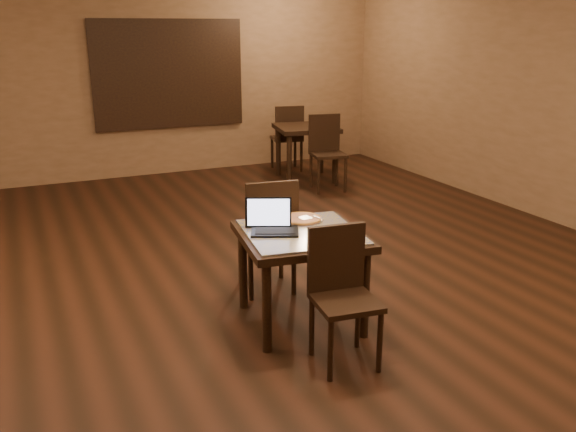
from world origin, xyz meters
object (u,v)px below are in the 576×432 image
chair_main_near (341,287)px  laptop (272,223)px  tiled_table (301,244)px  pizza_pan (302,220)px  other_table_a_chair_far (288,134)px  other_table_a (306,135)px  other_table_a_chair_near (326,148)px  chair_main_far (269,230)px

chair_main_near → laptop: bearing=112.9°
tiled_table → pizza_pan: size_ratio=3.06×
chair_main_near → other_table_a_chair_far: other_table_a_chair_far is taller
tiled_table → laptop: bearing=159.7°
other_table_a → laptop: bearing=-108.8°
chair_main_near → laptop: laptop is taller
laptop → other_table_a_chair_near: (2.36, 3.51, -0.23)m
pizza_pan → other_table_a: other_table_a is taller
laptop → other_table_a: (2.34, 4.13, -0.14)m
tiled_table → chair_main_far: bearing=98.9°
tiled_table → laptop: 0.28m
pizza_pan → other_table_a_chair_far: size_ratio=0.32×
laptop → other_table_a_chair_far: bearing=87.9°
pizza_pan → chair_main_near: bearing=-97.3°
other_table_a → tiled_table: bearing=-106.1°
laptop → other_table_a: laptop is taller
chair_main_far → laptop: 0.59m
pizza_pan → other_table_a_chair_far: (2.00, 4.61, -0.17)m
tiled_table → other_table_a_chair_near: bearing=67.0°
chair_main_far → other_table_a_chair_far: (2.13, 4.25, 0.01)m
other_table_a_chair_far → tiled_table: bearing=77.1°
pizza_pan → laptop: bearing=-157.4°
chair_main_far → other_table_a_chair_far: size_ratio=0.98×
chair_main_far → other_table_a_chair_near: other_table_a_chair_near is taller
laptop → pizza_pan: 0.35m
chair_main_near → other_table_a_chair_far: (2.11, 5.47, 0.06)m
tiled_table → chair_main_far: 0.61m
laptop → pizza_pan: bearing=46.5°
pizza_pan → other_table_a_chair_far: bearing=66.5°
chair_main_near → other_table_a_chair_far: size_ratio=0.91×
other_table_a_chair_near → chair_main_near: bearing=-106.2°
laptop → other_table_a: size_ratio=0.42×
chair_main_near → laptop: 0.80m
tiled_table → other_table_a: 4.74m
pizza_pan → other_table_a_chair_near: other_table_a_chair_near is taller
chair_main_far → pizza_pan: bearing=116.9°
other_table_a_chair_near → other_table_a_chair_far: bearing=102.3°
chair_main_far → other_table_a: 4.22m
other_table_a → other_table_a_chair_far: other_table_a_chair_far is taller
chair_main_near → chair_main_far: bearing=97.7°
other_table_a_chair_near → other_table_a_chair_far: 1.24m
chair_main_near → laptop: (-0.21, 0.72, 0.28)m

